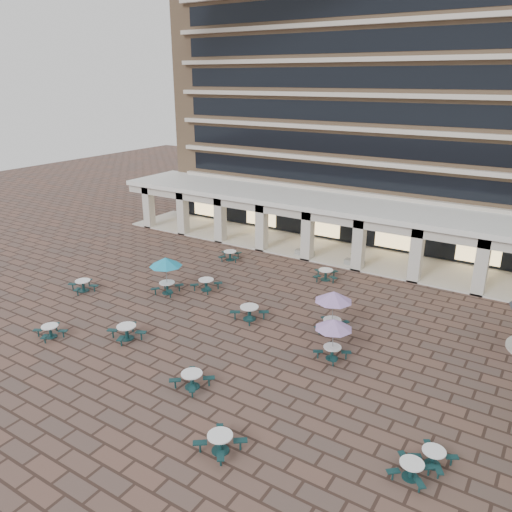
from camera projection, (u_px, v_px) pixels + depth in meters
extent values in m
plane|color=brown|center=(241.00, 328.00, 28.66)|extent=(120.00, 120.00, 0.00)
cube|color=#A17C5A|center=(397.00, 108.00, 45.20)|extent=(40.00, 15.00, 22.00)
cube|color=beige|center=(361.00, 194.00, 41.24)|extent=(36.80, 0.50, 0.35)
cube|color=black|center=(363.00, 178.00, 40.98)|extent=(35.20, 0.05, 1.60)
cube|color=beige|center=(363.00, 162.00, 40.36)|extent=(36.80, 0.50, 0.35)
cube|color=black|center=(365.00, 146.00, 40.10)|extent=(35.20, 0.05, 1.60)
cube|color=beige|center=(366.00, 130.00, 39.48)|extent=(36.80, 0.50, 0.35)
cube|color=black|center=(368.00, 112.00, 39.23)|extent=(35.20, 0.05, 1.60)
cube|color=beige|center=(368.00, 95.00, 38.60)|extent=(36.80, 0.50, 0.35)
cube|color=black|center=(370.00, 77.00, 38.35)|extent=(35.20, 0.05, 1.60)
cube|color=beige|center=(371.00, 59.00, 37.73)|extent=(36.80, 0.50, 0.35)
cube|color=black|center=(373.00, 41.00, 37.47)|extent=(35.20, 0.05, 1.60)
cube|color=beige|center=(373.00, 21.00, 36.85)|extent=(36.80, 0.50, 0.35)
cube|color=black|center=(376.00, 2.00, 36.59)|extent=(35.20, 0.05, 1.60)
cube|color=white|center=(348.00, 204.00, 39.15)|extent=(42.00, 6.60, 0.40)
cube|color=beige|center=(332.00, 218.00, 37.04)|extent=(42.00, 0.30, 0.90)
cube|color=black|center=(358.00, 226.00, 42.11)|extent=(38.00, 0.15, 3.20)
cube|color=beige|center=(345.00, 254.00, 40.55)|extent=(42.00, 6.00, 0.12)
cube|color=beige|center=(149.00, 207.00, 47.43)|extent=(0.80, 0.80, 4.00)
cube|color=beige|center=(183.00, 213.00, 45.30)|extent=(0.80, 0.80, 4.00)
cube|color=beige|center=(220.00, 219.00, 43.16)|extent=(0.80, 0.80, 4.00)
cube|color=beige|center=(262.00, 227.00, 41.03)|extent=(0.80, 0.80, 4.00)
cube|color=beige|center=(308.00, 235.00, 38.90)|extent=(0.80, 0.80, 4.00)
cube|color=beige|center=(359.00, 244.00, 36.77)|extent=(0.80, 0.80, 4.00)
cube|color=beige|center=(416.00, 254.00, 34.63)|extent=(0.80, 0.80, 4.00)
cube|color=beige|center=(481.00, 266.00, 32.50)|extent=(0.80, 0.80, 4.00)
cube|color=#FFD88C|center=(207.00, 204.00, 50.14)|extent=(3.20, 0.08, 2.40)
cube|color=#FFD88C|center=(261.00, 213.00, 46.91)|extent=(3.20, 0.08, 2.40)
cube|color=#FFD88C|center=(323.00, 223.00, 43.67)|extent=(3.20, 0.08, 2.40)
cube|color=#FFD88C|center=(395.00, 234.00, 40.44)|extent=(3.20, 0.08, 2.40)
cube|color=#FFD88C|center=(479.00, 248.00, 37.21)|extent=(3.20, 0.08, 2.40)
cylinder|color=#133739|center=(51.00, 337.00, 27.70)|extent=(0.64, 0.64, 0.04)
cylinder|color=#133739|center=(51.00, 332.00, 27.61)|extent=(0.16, 0.16, 0.60)
cylinder|color=white|center=(50.00, 326.00, 27.48)|extent=(0.91, 0.91, 0.05)
cube|color=#133739|center=(63.00, 331.00, 27.53)|extent=(0.56, 0.47, 0.05)
cylinder|color=#133739|center=(63.00, 334.00, 27.60)|extent=(0.07, 0.07, 0.38)
cube|color=#133739|center=(56.00, 324.00, 28.24)|extent=(0.47, 0.56, 0.05)
cylinder|color=#133739|center=(56.00, 328.00, 28.31)|extent=(0.07, 0.07, 0.38)
cube|color=#133739|center=(38.00, 330.00, 27.62)|extent=(0.56, 0.47, 0.05)
cylinder|color=#133739|center=(38.00, 333.00, 27.69)|extent=(0.07, 0.07, 0.38)
cube|color=#133739|center=(44.00, 337.00, 26.91)|extent=(0.47, 0.56, 0.05)
cylinder|color=#133739|center=(45.00, 340.00, 26.98)|extent=(0.07, 0.07, 0.38)
cylinder|color=#133739|center=(192.00, 387.00, 23.21)|extent=(0.70, 0.70, 0.04)
cylinder|color=#133739|center=(192.00, 381.00, 23.10)|extent=(0.18, 0.18, 0.66)
cylinder|color=white|center=(192.00, 374.00, 22.97)|extent=(1.00, 1.00, 0.05)
cube|color=#133739|center=(209.00, 378.00, 23.16)|extent=(0.60, 0.56, 0.05)
cylinder|color=#133739|center=(209.00, 382.00, 23.23)|extent=(0.08, 0.08, 0.42)
cube|color=#133739|center=(192.00, 370.00, 23.79)|extent=(0.56, 0.60, 0.05)
cylinder|color=#133739|center=(192.00, 374.00, 23.87)|extent=(0.08, 0.08, 0.42)
cube|color=#133739|center=(175.00, 380.00, 22.98)|extent=(0.60, 0.56, 0.05)
cylinder|color=#133739|center=(175.00, 384.00, 23.06)|extent=(0.08, 0.08, 0.42)
cube|color=#133739|center=(192.00, 389.00, 22.34)|extent=(0.56, 0.60, 0.05)
cylinder|color=#133739|center=(192.00, 393.00, 22.42)|extent=(0.08, 0.08, 0.42)
cylinder|color=#133739|center=(220.00, 450.00, 19.24)|extent=(0.69, 0.69, 0.04)
cylinder|color=#133739|center=(220.00, 444.00, 19.14)|extent=(0.18, 0.18, 0.66)
cylinder|color=white|center=(220.00, 435.00, 19.00)|extent=(0.99, 0.99, 0.05)
cube|color=#133739|center=(240.00, 440.00, 19.16)|extent=(0.60, 0.55, 0.05)
cylinder|color=#133739|center=(240.00, 445.00, 19.24)|extent=(0.08, 0.08, 0.42)
cube|color=#133739|center=(220.00, 428.00, 19.83)|extent=(0.55, 0.60, 0.05)
cylinder|color=#133739|center=(220.00, 433.00, 19.90)|extent=(0.08, 0.08, 0.42)
cube|color=#133739|center=(200.00, 443.00, 19.04)|extent=(0.60, 0.55, 0.05)
cylinder|color=#133739|center=(200.00, 448.00, 19.12)|extent=(0.08, 0.08, 0.42)
cube|color=#133739|center=(221.00, 456.00, 18.38)|extent=(0.55, 0.60, 0.05)
cylinder|color=#133739|center=(221.00, 461.00, 18.45)|extent=(0.08, 0.08, 0.42)
cylinder|color=#133739|center=(432.00, 464.00, 18.55)|extent=(0.61, 0.61, 0.03)
cylinder|color=#133739|center=(433.00, 458.00, 18.46)|extent=(0.16, 0.16, 0.57)
cylinder|color=white|center=(434.00, 451.00, 18.35)|extent=(0.87, 0.87, 0.04)
cube|color=#133739|center=(452.00, 457.00, 18.40)|extent=(0.53, 0.45, 0.04)
cylinder|color=#133739|center=(451.00, 461.00, 18.47)|extent=(0.07, 0.07, 0.36)
cube|color=#133739|center=(428.00, 444.00, 19.07)|extent=(0.45, 0.53, 0.04)
cylinder|color=#133739|center=(428.00, 448.00, 19.14)|extent=(0.07, 0.07, 0.36)
cube|color=#133739|center=(415.00, 456.00, 18.46)|extent=(0.53, 0.45, 0.04)
cylinder|color=#133739|center=(414.00, 460.00, 18.53)|extent=(0.07, 0.07, 0.36)
cube|color=#133739|center=(439.00, 470.00, 17.79)|extent=(0.45, 0.53, 0.04)
cylinder|color=#133739|center=(438.00, 474.00, 17.86)|extent=(0.07, 0.07, 0.36)
cylinder|color=#133739|center=(168.00, 293.00, 33.33)|extent=(0.72, 0.72, 0.04)
cylinder|color=#133739|center=(167.00, 288.00, 33.22)|extent=(0.19, 0.19, 0.68)
cylinder|color=white|center=(167.00, 283.00, 33.08)|extent=(1.03, 1.03, 0.05)
cube|color=#133739|center=(179.00, 285.00, 33.48)|extent=(0.56, 0.63, 0.05)
cylinder|color=#133739|center=(179.00, 288.00, 33.56)|extent=(0.08, 0.08, 0.43)
cube|color=#133739|center=(164.00, 282.00, 33.89)|extent=(0.63, 0.56, 0.05)
cylinder|color=#133739|center=(165.00, 286.00, 33.97)|extent=(0.08, 0.08, 0.43)
cube|color=#133739|center=(155.00, 289.00, 32.89)|extent=(0.56, 0.63, 0.05)
cylinder|color=#133739|center=(155.00, 292.00, 32.97)|extent=(0.08, 0.08, 0.43)
cube|color=#133739|center=(170.00, 291.00, 32.48)|extent=(0.63, 0.56, 0.05)
cylinder|color=#133739|center=(170.00, 295.00, 32.56)|extent=(0.08, 0.08, 0.43)
cylinder|color=gray|center=(166.00, 276.00, 32.92)|extent=(0.05, 0.05, 2.48)
cone|color=#1E93BD|center=(166.00, 262.00, 32.59)|extent=(2.17, 2.17, 0.57)
cylinder|color=#133739|center=(127.00, 338.00, 27.52)|extent=(0.74, 0.74, 0.04)
cylinder|color=#133739|center=(127.00, 333.00, 27.41)|extent=(0.19, 0.19, 0.69)
cylinder|color=white|center=(126.00, 326.00, 27.26)|extent=(1.05, 1.05, 0.05)
cube|color=#133739|center=(141.00, 332.00, 27.26)|extent=(0.65, 0.51, 0.05)
cylinder|color=#133739|center=(141.00, 336.00, 27.34)|extent=(0.08, 0.08, 0.44)
cube|color=#133739|center=(132.00, 324.00, 28.13)|extent=(0.51, 0.65, 0.05)
cylinder|color=#133739|center=(133.00, 328.00, 28.21)|extent=(0.08, 0.08, 0.44)
cube|color=#133739|center=(113.00, 330.00, 27.48)|extent=(0.65, 0.51, 0.05)
cylinder|color=#133739|center=(113.00, 334.00, 27.56)|extent=(0.08, 0.08, 0.44)
cube|color=#133739|center=(121.00, 338.00, 26.60)|extent=(0.51, 0.65, 0.05)
cylinder|color=#133739|center=(121.00, 342.00, 26.68)|extent=(0.08, 0.08, 0.44)
cylinder|color=#133739|center=(332.00, 358.00, 25.56)|extent=(0.64, 0.64, 0.04)
cylinder|color=#133739|center=(332.00, 353.00, 25.46)|extent=(0.17, 0.17, 0.61)
cylinder|color=white|center=(332.00, 347.00, 25.34)|extent=(0.92, 0.92, 0.05)
cube|color=#133739|center=(346.00, 352.00, 25.39)|extent=(0.57, 0.47, 0.05)
cylinder|color=#133739|center=(346.00, 356.00, 25.46)|extent=(0.07, 0.07, 0.39)
cube|color=#133739|center=(331.00, 345.00, 26.10)|extent=(0.47, 0.57, 0.05)
cylinder|color=#133739|center=(331.00, 348.00, 26.17)|extent=(0.07, 0.07, 0.39)
cube|color=#133739|center=(318.00, 351.00, 25.47)|extent=(0.57, 0.47, 0.05)
cylinder|color=#133739|center=(318.00, 355.00, 25.54)|extent=(0.07, 0.07, 0.39)
cube|color=#133739|center=(333.00, 359.00, 24.76)|extent=(0.47, 0.57, 0.05)
cylinder|color=#133739|center=(333.00, 363.00, 24.83)|extent=(0.07, 0.07, 0.39)
cylinder|color=gray|center=(333.00, 340.00, 25.20)|extent=(0.05, 0.05, 2.20)
cone|color=#A47CC3|center=(334.00, 324.00, 24.90)|extent=(1.93, 1.93, 0.50)
cylinder|color=#133739|center=(410.00, 477.00, 17.96)|extent=(0.61, 0.61, 0.04)
cylinder|color=#133739|center=(411.00, 471.00, 17.87)|extent=(0.16, 0.16, 0.58)
cylinder|color=white|center=(412.00, 463.00, 17.75)|extent=(0.88, 0.88, 0.04)
cube|color=#133739|center=(429.00, 467.00, 17.93)|extent=(0.52, 0.50, 0.04)
cylinder|color=#133739|center=(428.00, 471.00, 18.00)|extent=(0.07, 0.07, 0.37)
cube|color=#133739|center=(403.00, 455.00, 18.47)|extent=(0.50, 0.52, 0.04)
cylinder|color=#133739|center=(403.00, 460.00, 18.54)|extent=(0.07, 0.07, 0.37)
cube|color=#133739|center=(393.00, 471.00, 17.74)|extent=(0.52, 0.50, 0.04)
cylinder|color=#133739|center=(393.00, 476.00, 17.81)|extent=(0.07, 0.07, 0.37)
cube|color=#133739|center=(420.00, 483.00, 17.20)|extent=(0.50, 0.52, 0.04)
cylinder|color=#133739|center=(419.00, 488.00, 17.27)|extent=(0.07, 0.07, 0.37)
cylinder|color=#133739|center=(84.00, 290.00, 33.69)|extent=(0.70, 0.70, 0.04)
cylinder|color=#133739|center=(83.00, 286.00, 33.58)|extent=(0.18, 0.18, 0.66)
cylinder|color=white|center=(83.00, 281.00, 33.44)|extent=(1.00, 1.00, 0.05)
cube|color=#133739|center=(94.00, 286.00, 33.42)|extent=(0.62, 0.47, 0.05)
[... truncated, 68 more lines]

